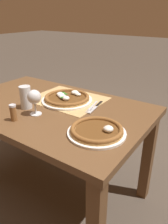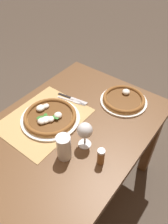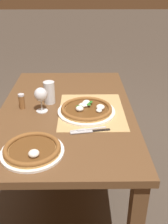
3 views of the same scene
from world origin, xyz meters
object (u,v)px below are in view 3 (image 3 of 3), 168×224
at_px(pizza_near, 87,109).
at_px(pint_glass, 49,93).
at_px(pizza_far, 32,150).
at_px(knife, 90,131).
at_px(wine_glass, 41,96).
at_px(pepper_shaker, 22,102).
at_px(fork, 88,129).

relative_size(pizza_near, pint_glass, 2.41).
xyz_separation_m(pizza_far, knife, (0.18, -0.28, -0.01)).
height_order(wine_glass, knife, wine_glass).
distance_m(wine_glass, knife, 0.39).
height_order(pizza_far, knife, pizza_far).
height_order(pizza_near, pizza_far, pizza_near).
bearing_deg(pizza_far, wine_glass, 1.37).
xyz_separation_m(pint_glass, pepper_shaker, (-0.08, 0.16, -0.02)).
xyz_separation_m(pizza_near, fork, (-0.20, -0.00, -0.02)).
bearing_deg(wine_glass, knife, -130.44).
height_order(pizza_far, wine_glass, wine_glass).
relative_size(pint_glass, fork, 0.73).
relative_size(pizza_near, knife, 1.62).
relative_size(pizza_far, fork, 1.52).
bearing_deg(wine_glass, pizza_far, -178.63).
xyz_separation_m(pizza_near, pizza_far, (-0.40, 0.26, -0.00)).
height_order(knife, pepper_shaker, pepper_shaker).
distance_m(pint_glass, fork, 0.43).
height_order(pizza_far, fork, pizza_far).
height_order(wine_glass, pepper_shaker, wine_glass).
xyz_separation_m(pizza_far, wine_glass, (0.43, 0.01, 0.09)).
xyz_separation_m(pizza_near, pepper_shaker, (0.06, 0.40, 0.03)).
xyz_separation_m(knife, pepper_shaker, (0.28, 0.42, 0.04)).
relative_size(wine_glass, pint_glass, 1.07).
bearing_deg(pint_glass, pizza_near, -120.94).
distance_m(pizza_far, knife, 0.33).
distance_m(pizza_near, wine_glass, 0.29).
bearing_deg(pepper_shaker, pint_glass, -63.08).
distance_m(pizza_near, pint_glass, 0.28).
distance_m(pizza_far, wine_glass, 0.44).
xyz_separation_m(wine_glass, knife, (-0.25, -0.29, -0.10)).
bearing_deg(fork, pizza_near, 1.02).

